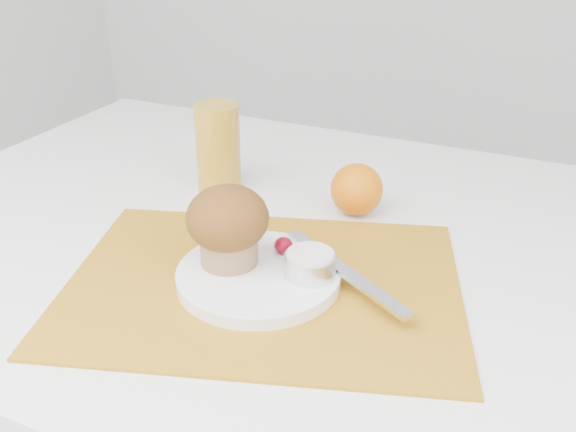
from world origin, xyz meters
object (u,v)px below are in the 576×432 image
at_px(juice_glass, 218,148).
at_px(plate, 259,276).
at_px(muffin, 228,224).
at_px(orange, 357,190).

bearing_deg(juice_glass, plate, -50.75).
relative_size(plate, muffin, 1.99).
bearing_deg(muffin, juice_glass, 122.65).
distance_m(plate, muffin, 0.07).
bearing_deg(plate, muffin, 175.92).
distance_m(plate, orange, 0.22).
relative_size(plate, orange, 2.59).
bearing_deg(juice_glass, muffin, -57.35).
bearing_deg(plate, orange, 79.31).
bearing_deg(juice_glass, orange, 1.84).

